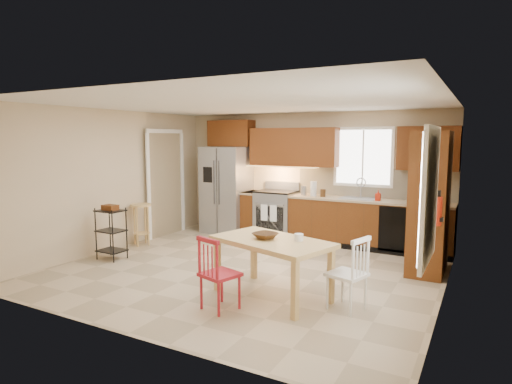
{
  "coord_description": "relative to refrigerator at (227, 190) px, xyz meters",
  "views": [
    {
      "loc": [
        3.14,
        -5.5,
        1.99
      ],
      "look_at": [
        -0.05,
        0.4,
        1.15
      ],
      "focal_mm": 30.0,
      "sensor_mm": 36.0,
      "label": 1
    }
  ],
  "objects": [
    {
      "name": "wall_right",
      "position": [
        4.45,
        -2.12,
        0.34
      ],
      "size": [
        0.02,
        5.0,
        2.5
      ],
      "primitive_type": "cube",
      "color": "#CCB793",
      "rests_on": "ground"
    },
    {
      "name": "floor",
      "position": [
        1.7,
        -2.12,
        -0.91
      ],
      "size": [
        5.5,
        5.5,
        0.0
      ],
      "primitive_type": "plane",
      "color": "tan",
      "rests_on": "ground"
    },
    {
      "name": "backsplash",
      "position": [
        2.99,
        0.36,
        0.27
      ],
      "size": [
        2.92,
        0.03,
        0.55
      ],
      "primitive_type": "cube",
      "color": "beige",
      "rests_on": "wall_back"
    },
    {
      "name": "wall_back",
      "position": [
        1.7,
        0.38,
        0.34
      ],
      "size": [
        5.5,
        0.02,
        2.5
      ],
      "primitive_type": "cube",
      "color": "#CCB793",
      "rests_on": "ground"
    },
    {
      "name": "table_bowl",
      "position": [
        2.44,
        -2.94,
        -0.18
      ],
      "size": [
        0.37,
        0.37,
        0.07
      ],
      "primitive_type": "imported",
      "rotation": [
        0.0,
        0.0,
        -0.29
      ],
      "color": "#4C2D14",
      "rests_on": "dining_table"
    },
    {
      "name": "canister_wood",
      "position": [
        2.15,
        -0.0,
        0.06
      ],
      "size": [
        0.1,
        0.1,
        0.14
      ],
      "primitive_type": "cylinder",
      "color": "#4C2D14",
      "rests_on": "base_cabinet_run"
    },
    {
      "name": "upper_left_block",
      "position": [
        1.45,
        0.2,
        0.92
      ],
      "size": [
        1.8,
        0.35,
        0.75
      ],
      "primitive_type": "cube",
      "color": "#613110",
      "rests_on": "wall_back"
    },
    {
      "name": "chair_red",
      "position": [
        2.18,
        -3.59,
        -0.47
      ],
      "size": [
        0.51,
        0.51,
        0.87
      ],
      "primitive_type": null,
      "rotation": [
        0.0,
        0.0,
        -0.29
      ],
      "color": "maroon",
      "rests_on": "floor"
    },
    {
      "name": "base_cabinet_run",
      "position": [
        2.99,
        0.08,
        -0.46
      ],
      "size": [
        2.92,
        0.6,
        0.9
      ],
      "primitive_type": "cube",
      "color": "#593010",
      "rests_on": "floor"
    },
    {
      "name": "upper_over_fridge",
      "position": [
        0.0,
        0.2,
        1.19
      ],
      "size": [
        1.0,
        0.35,
        0.55
      ],
      "primitive_type": "cube",
      "color": "#613110",
      "rests_on": "wall_back"
    },
    {
      "name": "paper_towel",
      "position": [
        1.95,
        0.03,
        0.13
      ],
      "size": [
        0.12,
        0.12,
        0.28
      ],
      "primitive_type": "cylinder",
      "color": "white",
      "rests_on": "base_cabinet_run"
    },
    {
      "name": "upper_right_block",
      "position": [
        3.95,
        0.2,
        0.92
      ],
      "size": [
        1.0,
        0.35,
        0.75
      ],
      "primitive_type": "cube",
      "color": "#613110",
      "rests_on": "wall_back"
    },
    {
      "name": "fire_extinguisher",
      "position": [
        4.33,
        -1.98,
        0.19
      ],
      "size": [
        0.12,
        0.12,
        0.36
      ],
      "primitive_type": "cylinder",
      "color": "red",
      "rests_on": "wall_right"
    },
    {
      "name": "soap_bottle",
      "position": [
        3.18,
        -0.02,
        0.09
      ],
      "size": [
        0.09,
        0.09,
        0.19
      ],
      "primitive_type": "imported",
      "color": "red",
      "rests_on": "base_cabinet_run"
    },
    {
      "name": "dining_table",
      "position": [
        2.53,
        -2.94,
        -0.55
      ],
      "size": [
        1.66,
        1.22,
        0.72
      ],
      "primitive_type": null,
      "rotation": [
        0.0,
        0.0,
        -0.29
      ],
      "color": "tan",
      "rests_on": "floor"
    },
    {
      "name": "canister_steel",
      "position": [
        1.75,
        0.03,
        0.08
      ],
      "size": [
        0.11,
        0.11,
        0.18
      ],
      "primitive_type": "cylinder",
      "color": "gray",
      "rests_on": "base_cabinet_run"
    },
    {
      "name": "undercab_glow",
      "position": [
        1.15,
        0.17,
        0.52
      ],
      "size": [
        1.6,
        0.3,
        0.01
      ],
      "primitive_type": "cube",
      "color": "#FFBF66",
      "rests_on": "wall_back"
    },
    {
      "name": "base_cabinet_narrow",
      "position": [
        0.6,
        0.08,
        -0.46
      ],
      "size": [
        0.3,
        0.6,
        0.9
      ],
      "primitive_type": "cube",
      "color": "#593010",
      "rests_on": "floor"
    },
    {
      "name": "dishwasher",
      "position": [
        3.55,
        -0.22,
        -0.46
      ],
      "size": [
        0.6,
        0.02,
        0.78
      ],
      "primitive_type": "cube",
      "color": "black",
      "rests_on": "floor"
    },
    {
      "name": "wall_left",
      "position": [
        -1.05,
        -2.12,
        0.34
      ],
      "size": [
        0.02,
        5.0,
        2.5
      ],
      "primitive_type": "cube",
      "color": "#CCB793",
      "rests_on": "ground"
    },
    {
      "name": "chair_white",
      "position": [
        3.48,
        -2.89,
        -0.47
      ],
      "size": [
        0.51,
        0.51,
        0.87
      ],
      "primitive_type": null,
      "rotation": [
        0.0,
        0.0,
        1.28
      ],
      "color": "white",
      "rests_on": "floor"
    },
    {
      "name": "sink",
      "position": [
        2.8,
        0.08,
        -0.05
      ],
      "size": [
        0.62,
        0.46,
        0.16
      ],
      "primitive_type": "cube",
      "color": "gray",
      "rests_on": "base_cabinet_run"
    },
    {
      "name": "table_jar",
      "position": [
        2.86,
        -2.85,
        -0.15
      ],
      "size": [
        0.13,
        0.13,
        0.12
      ],
      "primitive_type": "cylinder",
      "rotation": [
        0.0,
        0.0,
        -0.29
      ],
      "color": "white",
      "rests_on": "dining_table"
    },
    {
      "name": "refrigerator",
      "position": [
        0.0,
        0.0,
        0.0
      ],
      "size": [
        0.92,
        0.75,
        1.82
      ],
      "primitive_type": "cube",
      "color": "gray",
      "rests_on": "floor"
    },
    {
      "name": "bar_stool",
      "position": [
        -0.8,
        -1.73,
        -0.52
      ],
      "size": [
        0.42,
        0.42,
        0.78
      ],
      "primitive_type": null,
      "rotation": [
        0.0,
        0.0,
        0.1
      ],
      "color": "tan",
      "rests_on": "floor"
    },
    {
      "name": "ceiling",
      "position": [
        1.7,
        -2.12,
        1.59
      ],
      "size": [
        5.5,
        5.0,
        0.02
      ],
      "primitive_type": "cube",
      "color": "silver",
      "rests_on": "ground"
    },
    {
      "name": "window_back",
      "position": [
        2.8,
        0.35,
        0.74
      ],
      "size": [
        1.12,
        0.04,
        1.12
      ],
      "primitive_type": "cube",
      "color": "white",
      "rests_on": "wall_back"
    },
    {
      "name": "pantry",
      "position": [
        4.13,
        -0.93,
        0.14
      ],
      "size": [
        0.5,
        0.95,
        2.1
      ],
      "primitive_type": "cube",
      "color": "#593010",
      "rests_on": "floor"
    },
    {
      "name": "utility_cart",
      "position": [
        -0.56,
        -2.68,
        -0.48
      ],
      "size": [
        0.44,
        0.34,
        0.86
      ],
      "primitive_type": null,
      "rotation": [
        0.0,
        0.0,
        -0.01
      ],
      "color": "black",
      "rests_on": "floor"
    },
    {
      "name": "range_stove",
      "position": [
        1.15,
        0.06,
        -0.45
      ],
      "size": [
        0.76,
        0.63,
        0.92
      ],
      "primitive_type": "cube",
      "color": "gray",
      "rests_on": "floor"
    },
    {
      "name": "doorway",
      "position": [
        -0.97,
        -0.82,
        0.14
      ],
      "size": [
        0.04,
        0.95,
        2.1
      ],
      "primitive_type": "cube",
      "color": "#8C7A59",
      "rests_on": "wall_left"
    },
    {
      "name": "window_right",
      "position": [
        4.38,
        -3.27,
        0.54
      ],
      "size": [
        0.04,
        1.02,
        1.32
      ],
      "primitive_type": "cube",
      "color": "white",
      "rests_on": "wall_right"
    },
    {
      "name": "wall_front",
      "position": [
        1.7,
        -4.62,
        0.34
      ],
      "size": [
        5.5,
        0.02,
        2.5
      ],
      "primitive_type": "cube",
      "color": "#CCB793",
      "rests_on": "ground"
    }
  ]
}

